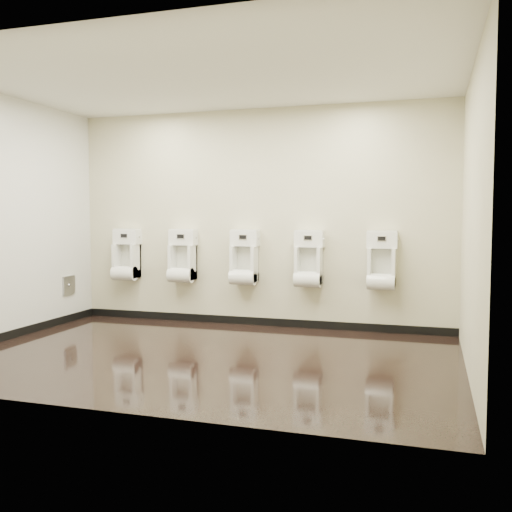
% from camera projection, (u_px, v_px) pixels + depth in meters
% --- Properties ---
extents(ground, '(5.00, 3.50, 0.00)m').
position_uv_depth(ground, '(207.00, 356.00, 5.81)').
color(ground, black).
rests_on(ground, ground).
extents(ceiling, '(5.00, 3.50, 0.00)m').
position_uv_depth(ceiling, '(205.00, 76.00, 5.61)').
color(ceiling, silver).
extents(back_wall, '(5.00, 0.02, 2.80)m').
position_uv_depth(back_wall, '(257.00, 218.00, 7.38)').
color(back_wall, beige).
rests_on(back_wall, ground).
extents(front_wall, '(5.00, 0.02, 2.80)m').
position_uv_depth(front_wall, '(113.00, 220.00, 4.04)').
color(front_wall, beige).
rests_on(front_wall, ground).
extents(left_wall, '(0.02, 3.50, 2.80)m').
position_uv_depth(left_wall, '(1.00, 218.00, 6.45)').
color(left_wall, beige).
rests_on(left_wall, ground).
extents(right_wall, '(0.02, 3.50, 2.80)m').
position_uv_depth(right_wall, '(472.00, 219.00, 4.98)').
color(right_wall, beige).
rests_on(right_wall, ground).
extents(tile_overlay_left, '(0.01, 3.50, 2.80)m').
position_uv_depth(tile_overlay_left, '(2.00, 218.00, 6.45)').
color(tile_overlay_left, silver).
rests_on(tile_overlay_left, ground).
extents(skirting_back, '(5.00, 0.02, 0.10)m').
position_uv_depth(skirting_back, '(257.00, 321.00, 7.46)').
color(skirting_back, black).
rests_on(skirting_back, ground).
extents(skirting_left, '(0.02, 3.50, 0.10)m').
position_uv_depth(skirting_left, '(6.00, 336.00, 6.54)').
color(skirting_left, black).
rests_on(skirting_left, ground).
extents(access_panel, '(0.04, 0.25, 0.25)m').
position_uv_depth(access_panel, '(69.00, 285.00, 7.65)').
color(access_panel, '#9E9EA3').
rests_on(access_panel, left_wall).
extents(urinal_0, '(0.37, 0.28, 0.69)m').
position_uv_depth(urinal_0, '(126.00, 259.00, 7.85)').
color(urinal_0, white).
rests_on(urinal_0, back_wall).
extents(urinal_1, '(0.37, 0.28, 0.69)m').
position_uv_depth(urinal_1, '(182.00, 260.00, 7.60)').
color(urinal_1, white).
rests_on(urinal_1, back_wall).
extents(urinal_2, '(0.37, 0.28, 0.69)m').
position_uv_depth(urinal_2, '(244.00, 261.00, 7.34)').
color(urinal_2, white).
rests_on(urinal_2, back_wall).
extents(urinal_3, '(0.37, 0.28, 0.69)m').
position_uv_depth(urinal_3, '(309.00, 263.00, 7.09)').
color(urinal_3, white).
rests_on(urinal_3, back_wall).
extents(urinal_4, '(0.37, 0.28, 0.69)m').
position_uv_depth(urinal_4, '(382.00, 265.00, 6.83)').
color(urinal_4, white).
rests_on(urinal_4, back_wall).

